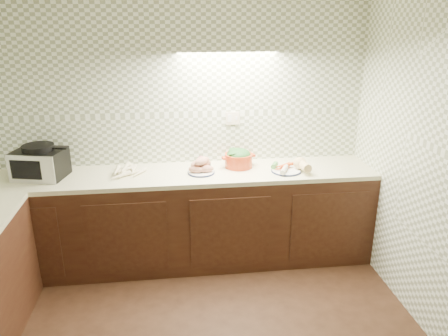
{
  "coord_description": "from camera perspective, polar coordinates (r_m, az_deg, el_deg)",
  "views": [
    {
      "loc": [
        -0.03,
        -2.2,
        2.28
      ],
      "look_at": [
        0.4,
        1.25,
        1.02
      ],
      "focal_mm": 35.0,
      "sensor_mm": 36.0,
      "label": 1
    }
  ],
  "objects": [
    {
      "name": "toaster_oven",
      "position": [
        4.1,
        -22.92,
        0.67
      ],
      "size": [
        0.48,
        0.41,
        0.29
      ],
      "rotation": [
        0.0,
        0.0,
        -0.23
      ],
      "color": "black",
      "rests_on": "counter"
    },
    {
      "name": "sweet_potato_plate",
      "position": [
        3.91,
        -3.03,
        0.15
      ],
      "size": [
        0.24,
        0.24,
        0.15
      ],
      "rotation": [
        0.0,
        0.0,
        0.13
      ],
      "color": "#141B3C",
      "rests_on": "counter"
    },
    {
      "name": "onion_bowl",
      "position": [
        4.05,
        -2.81,
        0.64
      ],
      "size": [
        0.15,
        0.15,
        0.11
      ],
      "color": "black",
      "rests_on": "counter"
    },
    {
      "name": "dutch_oven",
      "position": [
        4.05,
        1.93,
        1.31
      ],
      "size": [
        0.32,
        0.31,
        0.18
      ],
      "rotation": [
        0.0,
        0.0,
        0.22
      ],
      "color": "#B73614",
      "rests_on": "counter"
    },
    {
      "name": "parsnip_pile",
      "position": [
        3.96,
        -12.59,
        -0.52
      ],
      "size": [
        0.41,
        0.33,
        0.08
      ],
      "color": "beige",
      "rests_on": "counter"
    },
    {
      "name": "veg_plate",
      "position": [
        4.01,
        8.88,
        0.24
      ],
      "size": [
        0.33,
        0.28,
        0.13
      ],
      "rotation": [
        0.0,
        0.0,
        -0.06
      ],
      "color": "#141B3C",
      "rests_on": "counter"
    },
    {
      "name": "counter",
      "position": [
        3.47,
        -17.25,
        -12.86
      ],
      "size": [
        3.6,
        3.6,
        0.9
      ],
      "color": "black",
      "rests_on": "ground"
    },
    {
      "name": "room",
      "position": [
        2.29,
        -6.11,
        3.33
      ],
      "size": [
        3.6,
        3.6,
        2.6
      ],
      "color": "black",
      "rests_on": "ground"
    }
  ]
}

